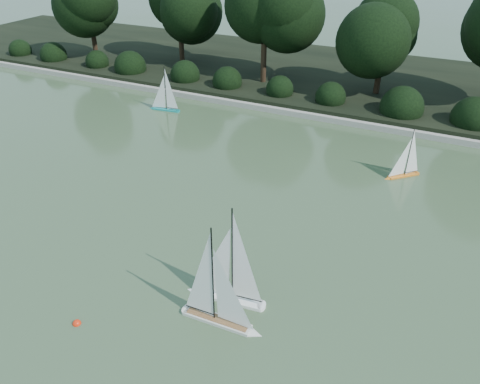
% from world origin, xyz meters
% --- Properties ---
extents(ground, '(80.00, 80.00, 0.00)m').
position_xyz_m(ground, '(0.00, 0.00, 0.00)').
color(ground, '#374B2D').
rests_on(ground, ground).
extents(pond_coping, '(40.00, 0.35, 0.18)m').
position_xyz_m(pond_coping, '(0.00, 9.00, 0.09)').
color(pond_coping, gray).
rests_on(pond_coping, ground).
extents(far_bank, '(40.00, 8.00, 0.30)m').
position_xyz_m(far_bank, '(0.00, 13.00, 0.15)').
color(far_bank, black).
rests_on(far_bank, ground).
extents(tree_line, '(26.31, 3.93, 4.39)m').
position_xyz_m(tree_line, '(1.23, 11.44, 2.64)').
color(tree_line, black).
rests_on(tree_line, ground).
extents(shrub_hedge, '(29.10, 1.10, 1.10)m').
position_xyz_m(shrub_hedge, '(0.00, 9.90, 0.45)').
color(shrub_hedge, black).
rests_on(shrub_hedge, ground).
extents(sailboat_white_a, '(1.44, 0.38, 1.95)m').
position_xyz_m(sailboat_white_a, '(0.65, 0.57, 0.31)').
color(sailboat_white_a, white).
rests_on(sailboat_white_a, ground).
extents(sailboat_white_b, '(1.41, 0.26, 1.93)m').
position_xyz_m(sailboat_white_b, '(0.91, 0.07, 0.30)').
color(sailboat_white_b, silver).
rests_on(sailboat_white_b, ground).
extents(sailboat_orange, '(0.81, 0.78, 1.36)m').
position_xyz_m(sailboat_orange, '(2.69, 6.25, 0.21)').
color(sailboat_orange, orange).
rests_on(sailboat_orange, ground).
extents(sailboat_teal, '(1.13, 0.30, 1.54)m').
position_xyz_m(sailboat_teal, '(-5.16, 7.56, 0.24)').
color(sailboat_teal, '#138784').
rests_on(sailboat_teal, ground).
extents(race_buoy, '(0.14, 0.14, 0.14)m').
position_xyz_m(race_buoy, '(-1.20, -0.94, 0.00)').
color(race_buoy, red).
rests_on(race_buoy, ground).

